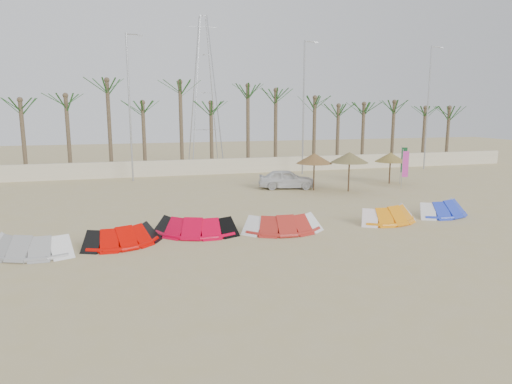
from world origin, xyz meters
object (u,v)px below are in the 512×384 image
object	(u,v)px
kite_red_right	(281,222)
kite_grey	(29,243)
kite_orange	(386,213)
parasol_mid	(349,157)
kite_blue	(440,207)
kite_red_left	(123,234)
parasol_right	(391,157)
car	(287,179)
kite_red_mid	(194,224)
parasol_left	(314,158)

from	to	relation	value
kite_red_right	kite_grey	bearing A→B (deg)	-176.79
kite_orange	parasol_mid	bearing A→B (deg)	76.06
kite_grey	kite_blue	world-z (taller)	same
kite_red_left	kite_red_right	bearing A→B (deg)	2.08
kite_orange	parasol_right	world-z (taller)	parasol_right
kite_red_right	car	xyz separation A→B (m)	(3.97, 10.55, 0.25)
kite_red_mid	parasol_left	distance (m)	12.96
parasol_left	parasol_right	distance (m)	6.69
parasol_left	parasol_mid	xyz separation A→B (m)	(2.11, -1.01, 0.11)
kite_grey	kite_red_mid	size ratio (longest dim) A/B	0.94
kite_red_left	parasol_right	distance (m)	21.96
kite_orange	kite_blue	bearing A→B (deg)	8.48
kite_orange	parasol_right	distance (m)	12.22
kite_grey	kite_red_right	world-z (taller)	same
kite_red_left	kite_blue	world-z (taller)	same
kite_red_left	kite_blue	size ratio (longest dim) A/B	0.98
kite_grey	parasol_right	size ratio (longest dim) A/B	1.62
kite_blue	parasol_mid	world-z (taller)	parasol_mid
kite_red_right	car	distance (m)	11.27
kite_blue	car	distance (m)	11.02
kite_red_right	kite_orange	bearing A→B (deg)	3.05
kite_grey	kite_red_left	world-z (taller)	same
kite_grey	parasol_left	size ratio (longest dim) A/B	1.48
kite_blue	car	xyz separation A→B (m)	(-5.18, 9.73, 0.25)
kite_blue	kite_orange	bearing A→B (deg)	-171.52
kite_grey	kite_red_mid	distance (m)	6.63
parasol_left	car	xyz separation A→B (m)	(-1.54, 1.19, -1.53)
kite_grey	kite_red_mid	world-z (taller)	same
kite_red_right	parasol_mid	distance (m)	11.46
kite_blue	kite_red_mid	bearing A→B (deg)	-179.09
kite_red_mid	parasol_left	bearing A→B (deg)	42.90
parasol_mid	kite_blue	bearing A→B (deg)	-78.53
kite_red_right	car	bearing A→B (deg)	69.39
kite_red_right	parasol_left	world-z (taller)	parasol_left
kite_grey	parasol_left	world-z (taller)	parasol_left
kite_red_left	parasol_left	size ratio (longest dim) A/B	1.37
car	kite_red_right	bearing A→B (deg)	172.94
kite_orange	kite_red_mid	bearing A→B (deg)	178.09
kite_orange	parasol_left	size ratio (longest dim) A/B	1.39
kite_red_left	kite_orange	size ratio (longest dim) A/B	0.98
kite_blue	car	world-z (taller)	car
kite_red_mid	parasol_left	world-z (taller)	parasol_left
kite_orange	kite_blue	xyz separation A→B (m)	(3.52, 0.53, -0.00)
kite_blue	parasol_right	world-z (taller)	parasol_right
kite_red_right	kite_blue	world-z (taller)	same
kite_blue	parasol_mid	size ratio (longest dim) A/B	1.35
kite_red_mid	parasol_right	distance (m)	18.88
kite_grey	parasol_right	distance (m)	25.16
parasol_left	car	world-z (taller)	parasol_left
kite_red_mid	car	xyz separation A→B (m)	(7.86, 9.93, 0.25)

